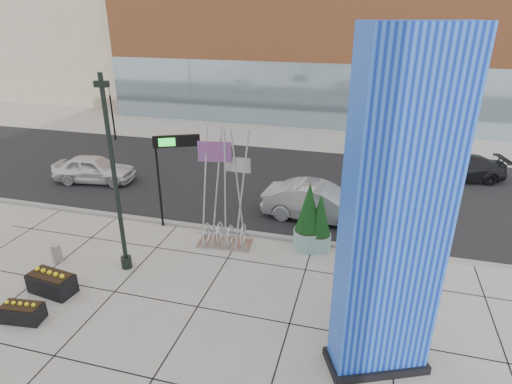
% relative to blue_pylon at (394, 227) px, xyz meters
% --- Properties ---
extents(ground, '(160.00, 160.00, 0.00)m').
position_rel_blue_pylon_xyz_m(ground, '(-6.52, 1.96, -4.16)').
color(ground, '#9E9991').
rests_on(ground, ground).
extents(street_asphalt, '(80.00, 12.00, 0.02)m').
position_rel_blue_pylon_xyz_m(street_asphalt, '(-6.52, 11.96, -4.15)').
color(street_asphalt, black).
rests_on(street_asphalt, ground).
extents(curb_edge, '(80.00, 0.30, 0.12)m').
position_rel_blue_pylon_xyz_m(curb_edge, '(-6.52, 5.96, -4.10)').
color(curb_edge, gray).
rests_on(curb_edge, ground).
extents(tower_podium, '(34.00, 10.00, 11.00)m').
position_rel_blue_pylon_xyz_m(tower_podium, '(-5.52, 28.96, 1.34)').
color(tower_podium, '#AB5B31').
rests_on(tower_podium, ground).
extents(tower_glass_front, '(34.00, 0.60, 5.00)m').
position_rel_blue_pylon_xyz_m(tower_glass_front, '(-5.52, 24.16, -1.66)').
color(tower_glass_front, '#8CA5B2').
rests_on(tower_glass_front, ground).
extents(blue_pylon, '(2.82, 2.09, 8.60)m').
position_rel_blue_pylon_xyz_m(blue_pylon, '(0.00, 0.00, 0.00)').
color(blue_pylon, '#0B28AD').
rests_on(blue_pylon, ground).
extents(lamp_post, '(0.47, 0.39, 7.01)m').
position_rel_blue_pylon_xyz_m(lamp_post, '(-8.92, 2.40, -1.29)').
color(lamp_post, black).
rests_on(lamp_post, ground).
extents(public_art_sculpture, '(2.22, 1.23, 4.88)m').
position_rel_blue_pylon_xyz_m(public_art_sculpture, '(-5.96, 4.96, -2.88)').
color(public_art_sculpture, silver).
rests_on(public_art_sculpture, ground).
extents(concrete_bollard, '(0.36, 0.36, 0.70)m').
position_rel_blue_pylon_xyz_m(concrete_bollard, '(-11.66, 2.08, -3.80)').
color(concrete_bollard, gray).
rests_on(concrete_bollard, ground).
extents(overhead_street_sign, '(1.81, 0.96, 4.05)m').
position_rel_blue_pylon_xyz_m(overhead_street_sign, '(-8.45, 5.76, -0.68)').
color(overhead_street_sign, black).
rests_on(overhead_street_sign, ground).
extents(round_planter_east, '(1.12, 1.12, 2.80)m').
position_rel_blue_pylon_xyz_m(round_planter_east, '(0.25, 4.93, -2.83)').
color(round_planter_east, '#84B2A8').
rests_on(round_planter_east, ground).
extents(round_planter_mid, '(0.96, 0.96, 2.39)m').
position_rel_blue_pylon_xyz_m(round_planter_mid, '(-2.28, 5.56, -3.02)').
color(round_planter_mid, '#84B2A8').
rests_on(round_planter_mid, ground).
extents(round_planter_west, '(1.13, 1.13, 2.82)m').
position_rel_blue_pylon_xyz_m(round_planter_west, '(-2.72, 5.56, -2.82)').
color(round_planter_west, '#84B2A8').
rests_on(round_planter_west, ground).
extents(box_planter_north, '(1.64, 0.98, 0.85)m').
position_rel_blue_pylon_xyz_m(box_planter_north, '(-10.52, 0.42, -3.77)').
color(box_planter_north, black).
rests_on(box_planter_north, ground).
extents(box_planter_south, '(1.29, 0.76, 0.68)m').
position_rel_blue_pylon_xyz_m(box_planter_south, '(-10.42, -1.02, -3.85)').
color(box_planter_south, black).
rests_on(box_planter_south, ground).
extents(car_white_west, '(4.54, 2.35, 1.48)m').
position_rel_blue_pylon_xyz_m(car_white_west, '(-15.04, 9.46, -3.42)').
color(car_white_west, white).
rests_on(car_white_west, ground).
extents(car_silver_mid, '(5.10, 2.14, 1.64)m').
position_rel_blue_pylon_xyz_m(car_silver_mid, '(-2.65, 8.17, -3.34)').
color(car_silver_mid, '#9B9DA2').
rests_on(car_silver_mid, ground).
extents(car_dark_east, '(5.00, 2.90, 1.36)m').
position_rel_blue_pylon_xyz_m(car_dark_east, '(4.22, 15.04, -3.47)').
color(car_dark_east, black).
rests_on(car_dark_east, ground).
extents(traffic_signal, '(0.15, 0.18, 4.10)m').
position_rel_blue_pylon_xyz_m(traffic_signal, '(-18.52, 16.96, -1.86)').
color(traffic_signal, black).
rests_on(traffic_signal, ground).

